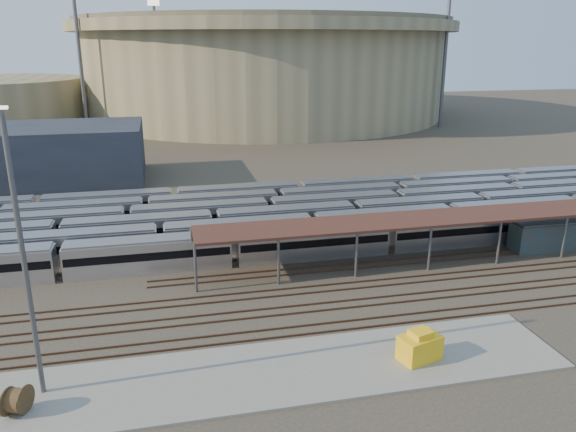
# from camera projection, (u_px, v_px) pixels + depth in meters

# --- Properties ---
(ground) EXTENTS (420.00, 420.00, 0.00)m
(ground) POSITION_uv_depth(u_px,v_px,m) (276.00, 290.00, 57.90)
(ground) COLOR #383026
(ground) RESTS_ON ground
(apron) EXTENTS (50.00, 9.00, 0.20)m
(apron) POSITION_uv_depth(u_px,v_px,m) (251.00, 376.00, 42.86)
(apron) COLOR gray
(apron) RESTS_ON ground
(subway_trains) EXTENTS (126.28, 23.90, 3.60)m
(subway_trains) POSITION_uv_depth(u_px,v_px,m) (270.00, 218.00, 75.21)
(subway_trains) COLOR silver
(subway_trains) RESTS_ON ground
(inspection_shed) EXTENTS (60.30, 6.00, 5.30)m
(inspection_shed) POSITION_uv_depth(u_px,v_px,m) (455.00, 218.00, 64.79)
(inspection_shed) COLOR #525357
(inspection_shed) RESTS_ON ground
(empty_tracks) EXTENTS (170.00, 9.62, 0.18)m
(empty_tracks) POSITION_uv_depth(u_px,v_px,m) (286.00, 310.00, 53.22)
(empty_tracks) COLOR #4C3323
(empty_tracks) RESTS_ON ground
(stadium) EXTENTS (124.00, 124.00, 32.50)m
(stadium) POSITION_uv_depth(u_px,v_px,m) (264.00, 65.00, 188.50)
(stadium) COLOR gray
(stadium) RESTS_ON ground
(service_building) EXTENTS (42.00, 20.00, 10.00)m
(service_building) POSITION_uv_depth(u_px,v_px,m) (22.00, 155.00, 100.15)
(service_building) COLOR #1E232D
(service_building) RESTS_ON ground
(floodlight_0) EXTENTS (4.00, 1.00, 38.40)m
(floodlight_0) POSITION_uv_depth(u_px,v_px,m) (80.00, 56.00, 147.69)
(floodlight_0) COLOR #525357
(floodlight_0) RESTS_ON ground
(floodlight_2) EXTENTS (4.00, 1.00, 38.40)m
(floodlight_2) POSITION_uv_depth(u_px,v_px,m) (445.00, 55.00, 159.56)
(floodlight_2) COLOR #525357
(floodlight_2) RESTS_ON ground
(floodlight_3) EXTENTS (4.00, 1.00, 38.40)m
(floodlight_3) POSITION_uv_depth(u_px,v_px,m) (157.00, 52.00, 198.44)
(floodlight_3) COLOR #525357
(floodlight_3) RESTS_ON ground
(teal_boxcar) EXTENTS (14.98, 3.28, 3.48)m
(teal_boxcar) POSITION_uv_depth(u_px,v_px,m) (569.00, 234.00, 69.09)
(teal_boxcar) COLOR #1E404C
(teal_boxcar) RESTS_ON ground
(cable_reel_west) EXTENTS (1.78, 2.28, 2.01)m
(cable_reel_west) POSITION_uv_depth(u_px,v_px,m) (17.00, 400.00, 38.12)
(cable_reel_west) COLOR brown
(cable_reel_west) RESTS_ON apron
(yard_light_pole) EXTENTS (0.80, 0.36, 20.52)m
(yard_light_pole) POSITION_uv_depth(u_px,v_px,m) (24.00, 259.00, 37.68)
(yard_light_pole) COLOR #525357
(yard_light_pole) RESTS_ON apron
(yellow_equipment) EXTENTS (3.68, 2.86, 2.03)m
(yellow_equipment) POSITION_uv_depth(u_px,v_px,m) (420.00, 347.00, 44.66)
(yellow_equipment) COLOR yellow
(yellow_equipment) RESTS_ON apron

